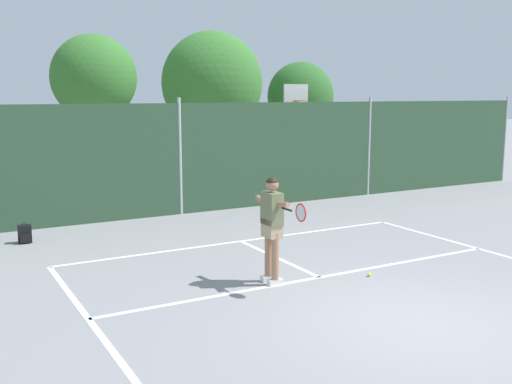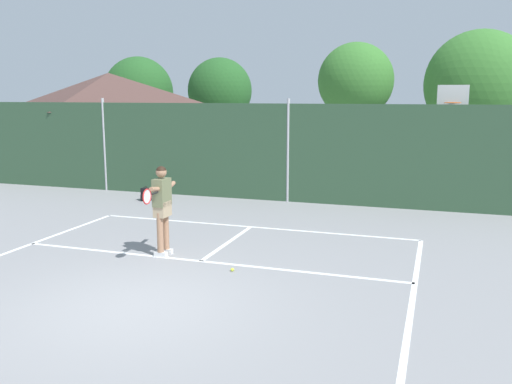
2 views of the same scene
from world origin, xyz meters
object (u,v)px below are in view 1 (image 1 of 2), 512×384
basketball_hoop (295,123)px  tennis_player (272,221)px  tennis_ball (369,275)px  backpack_black (25,234)px

basketball_hoop → tennis_player: bearing=-125.0°
tennis_player → tennis_ball: bearing=-16.9°
tennis_player → tennis_ball: 2.10m
tennis_ball → backpack_black: backpack_black is taller
tennis_ball → backpack_black: bearing=131.9°
basketball_hoop → backpack_black: 9.58m
tennis_player → backpack_black: size_ratio=4.01×
backpack_black → tennis_ball: bearing=-48.1°
backpack_black → tennis_player: bearing=-56.9°
tennis_ball → tennis_player: bearing=163.1°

